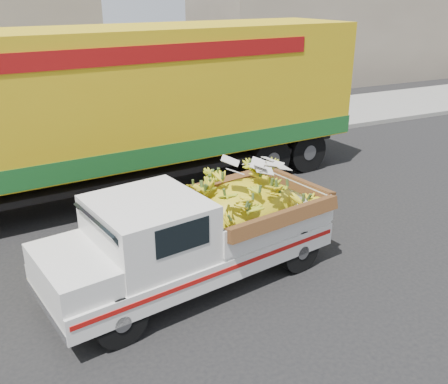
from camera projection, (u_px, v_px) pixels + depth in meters
name	position (u px, v px, depth m)	size (l,w,h in m)	color
ground	(220.00, 261.00, 9.00)	(100.00, 100.00, 0.00)	black
curb	(122.00, 158.00, 14.29)	(60.00, 0.25, 0.15)	gray
sidewalk	(104.00, 140.00, 16.03)	(60.00, 4.00, 0.14)	gray
building_right	(329.00, 21.00, 26.43)	(14.00, 6.00, 6.00)	gray
pickup_truck	(210.00, 228.00, 8.20)	(4.98, 2.50, 1.67)	black
semi_trailer	(121.00, 105.00, 11.26)	(12.04, 3.43, 3.80)	black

